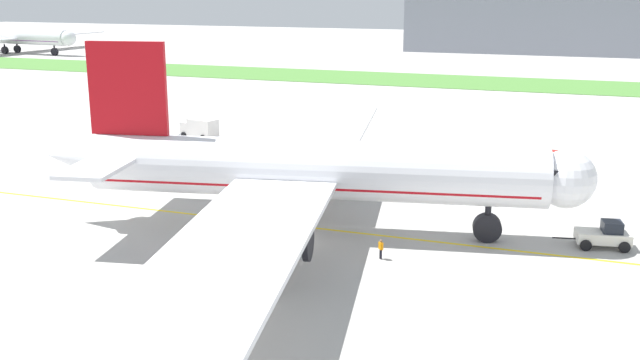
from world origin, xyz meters
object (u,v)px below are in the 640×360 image
at_px(ground_crew_wingwalker_port, 381,247).
at_px(service_truck_catering_van, 200,128).
at_px(pushback_tug, 604,235).
at_px(airliner_foreground, 306,171).
at_px(parked_airliner_far_left, 15,37).
at_px(service_truck_fuel_bowser, 551,162).
at_px(service_truck_baggage_loader, 125,128).

height_order(ground_crew_wingwalker_port, service_truck_catering_van, service_truck_catering_van).
bearing_deg(pushback_tug, airliner_foreground, -169.39).
xyz_separation_m(pushback_tug, service_truck_catering_van, (-51.84, 28.04, 0.50)).
height_order(airliner_foreground, service_truck_catering_van, airliner_foreground).
distance_m(service_truck_catering_van, parked_airliner_far_left, 153.44).
height_order(pushback_tug, ground_crew_wingwalker_port, pushback_tug).
xyz_separation_m(pushback_tug, service_truck_fuel_bowser, (-5.34, 23.39, 0.42)).
bearing_deg(ground_crew_wingwalker_port, service_truck_baggage_loader, 143.78).
xyz_separation_m(service_truck_baggage_loader, service_truck_catering_van, (9.47, 3.65, -0.02)).
relative_size(service_truck_catering_van, parked_airliner_far_left, 0.08).
bearing_deg(service_truck_fuel_bowser, service_truck_baggage_loader, 178.97).
xyz_separation_m(service_truck_catering_van, parked_airliner_far_left, (-117.53, 98.59, 3.63)).
bearing_deg(airliner_foreground, pushback_tug, 10.61).
relative_size(pushback_tug, ground_crew_wingwalker_port, 3.84).
xyz_separation_m(pushback_tug, service_truck_baggage_loader, (-61.31, 24.39, 0.53)).
relative_size(pushback_tug, service_truck_baggage_loader, 1.04).
xyz_separation_m(airliner_foreground, service_truck_fuel_bowser, (18.60, 27.87, -3.98)).
height_order(airliner_foreground, ground_crew_wingwalker_port, airliner_foreground).
bearing_deg(service_truck_fuel_bowser, ground_crew_wingwalker_port, -108.82).
bearing_deg(service_truck_catering_van, parked_airliner_far_left, 140.01).
bearing_deg(service_truck_fuel_bowser, service_truck_catering_van, 174.29).
relative_size(service_truck_baggage_loader, service_truck_catering_van, 1.04).
bearing_deg(ground_crew_wingwalker_port, airliner_foreground, 151.78).
relative_size(airliner_foreground, ground_crew_wingwalker_port, 46.53).
bearing_deg(parked_airliner_far_left, service_truck_baggage_loader, -43.41).
bearing_deg(airliner_foreground, service_truck_baggage_loader, 142.31).
height_order(pushback_tug, service_truck_catering_van, service_truck_catering_van).
distance_m(pushback_tug, parked_airliner_far_left, 211.51).
xyz_separation_m(ground_crew_wingwalker_port, service_truck_baggage_loader, (-45.06, 33.01, 0.58)).
bearing_deg(airliner_foreground, service_truck_fuel_bowser, 56.28).
bearing_deg(parked_airliner_far_left, airliner_foreground, -42.04).
height_order(service_truck_baggage_loader, service_truck_fuel_bowser, service_truck_baggage_loader).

